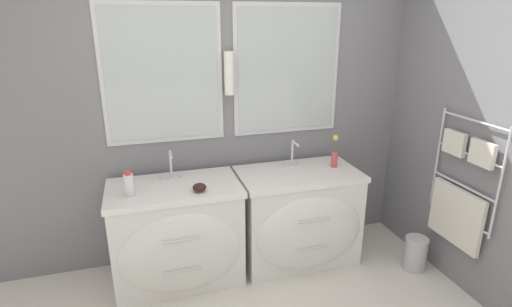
{
  "coord_description": "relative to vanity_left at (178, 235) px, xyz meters",
  "views": [
    {
      "loc": [
        -0.65,
        -1.61,
        2.04
      ],
      "look_at": [
        0.16,
        1.13,
        1.07
      ],
      "focal_mm": 28.0,
      "sensor_mm": 36.0,
      "label": 1
    }
  ],
  "objects": [
    {
      "name": "toiletry_bottle",
      "position": [
        -0.32,
        -0.06,
        0.5
      ],
      "size": [
        0.07,
        0.07,
        0.19
      ],
      "color": "silver",
      "rests_on": "vanity_left"
    },
    {
      "name": "wall_back",
      "position": [
        0.46,
        0.4,
        0.9
      ],
      "size": [
        4.96,
        0.16,
        2.6
      ],
      "color": "slate",
      "rests_on": "ground_plane"
    },
    {
      "name": "waste_bin",
      "position": [
        1.94,
        -0.42,
        -0.26
      ],
      "size": [
        0.19,
        0.19,
        0.3
      ],
      "color": "#B7B7BC",
      "rests_on": "ground_plane"
    },
    {
      "name": "wall_right",
      "position": [
        2.16,
        -0.51,
        0.87
      ],
      "size": [
        0.13,
        3.41,
        2.6
      ],
      "color": "slate",
      "rests_on": "ground_plane"
    },
    {
      "name": "vanity_right",
      "position": [
        1.04,
        0.0,
        0.0
      ],
      "size": [
        1.02,
        0.66,
        0.82
      ],
      "color": "white",
      "rests_on": "ground_plane"
    },
    {
      "name": "amenity_bowl",
      "position": [
        0.18,
        -0.12,
        0.44
      ],
      "size": [
        0.1,
        0.1,
        0.06
      ],
      "color": "black",
      "rests_on": "vanity_left"
    },
    {
      "name": "faucet_left",
      "position": [
        0.0,
        0.18,
        0.52
      ],
      "size": [
        0.17,
        0.14,
        0.23
      ],
      "color": "silver",
      "rests_on": "vanity_left"
    },
    {
      "name": "flower_vase",
      "position": [
        1.37,
        0.06,
        0.52
      ],
      "size": [
        0.06,
        0.06,
        0.29
      ],
      "color": "#CC4C51",
      "rests_on": "vanity_right"
    },
    {
      "name": "vanity_left",
      "position": [
        0.0,
        0.0,
        0.0
      ],
      "size": [
        1.02,
        0.66,
        0.82
      ],
      "color": "white",
      "rests_on": "ground_plane"
    },
    {
      "name": "faucet_right",
      "position": [
        1.04,
        0.18,
        0.52
      ],
      "size": [
        0.17,
        0.14,
        0.23
      ],
      "color": "silver",
      "rests_on": "vanity_right"
    }
  ]
}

